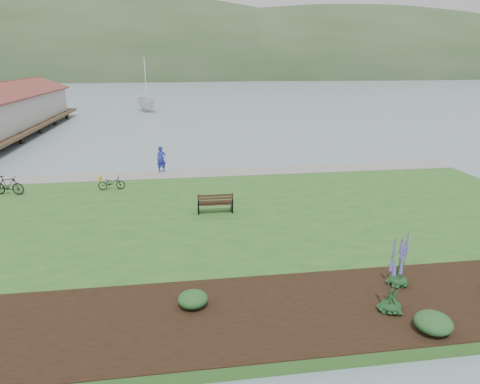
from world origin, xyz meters
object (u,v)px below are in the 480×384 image
object	(u,v)px
person	(161,157)
park_bench	(215,203)
bicycle_a	(112,183)
sailboat	(147,112)

from	to	relation	value
person	park_bench	bearing A→B (deg)	-90.21
bicycle_a	sailboat	world-z (taller)	sailboat
person	sailboat	world-z (taller)	sailboat
bicycle_a	sailboat	distance (m)	43.13
park_bench	sailboat	world-z (taller)	sailboat
sailboat	park_bench	bearing A→B (deg)	-103.52
sailboat	person	bearing A→B (deg)	-106.01
person	sailboat	size ratio (longest dim) A/B	0.08
park_bench	bicycle_a	size ratio (longest dim) A/B	1.13
bicycle_a	sailboat	size ratio (longest dim) A/B	0.06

